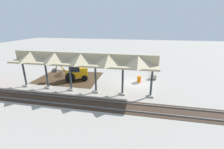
# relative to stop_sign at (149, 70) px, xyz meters

# --- Properties ---
(ground_plane) EXTENTS (120.00, 120.00, 0.00)m
(ground_plane) POSITION_rel_stop_sign_xyz_m (1.71, 1.18, -1.76)
(ground_plane) COLOR #9E998E
(dirt_work_zone) EXTENTS (9.39, 7.00, 0.01)m
(dirt_work_zone) POSITION_rel_stop_sign_xyz_m (12.24, 0.88, -1.75)
(dirt_work_zone) COLOR #42301E
(dirt_work_zone) RESTS_ON ground
(platform_canopy) EXTENTS (17.69, 3.20, 4.90)m
(platform_canopy) POSITION_rel_stop_sign_xyz_m (8.22, 5.08, 2.41)
(platform_canopy) COLOR #9E998E
(platform_canopy) RESTS_ON ground
(rail_tracks) EXTENTS (60.00, 2.58, 0.15)m
(rail_tracks) POSITION_rel_stop_sign_xyz_m (1.71, 7.98, -1.73)
(rail_tracks) COLOR slate
(rail_tracks) RESTS_ON ground
(stop_sign) EXTENTS (0.76, 0.13, 2.43)m
(stop_sign) POSITION_rel_stop_sign_xyz_m (0.00, 0.00, 0.00)
(stop_sign) COLOR gray
(stop_sign) RESTS_ON ground
(backhoe) EXTENTS (5.08, 2.83, 2.82)m
(backhoe) POSITION_rel_stop_sign_xyz_m (10.68, 1.66, -0.48)
(backhoe) COLOR orange
(backhoe) RESTS_ON ground
(dirt_mound) EXTENTS (4.95, 4.95, 1.31)m
(dirt_mound) POSITION_rel_stop_sign_xyz_m (13.94, 0.14, -1.76)
(dirt_mound) COLOR #42301E
(dirt_mound) RESTS_ON ground
(concrete_pipe) EXTENTS (1.06, 0.94, 0.75)m
(concrete_pipe) POSITION_rel_stop_sign_xyz_m (-0.78, -0.88, -1.38)
(concrete_pipe) COLOR #9E9384
(concrete_pipe) RESTS_ON ground
(traffic_barrel) EXTENTS (0.56, 0.56, 0.90)m
(traffic_barrel) POSITION_rel_stop_sign_xyz_m (1.38, 0.64, -1.31)
(traffic_barrel) COLOR orange
(traffic_barrel) RESTS_ON ground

